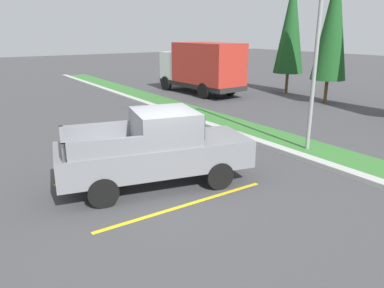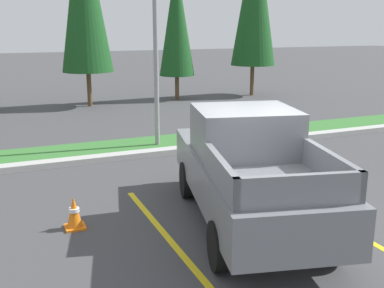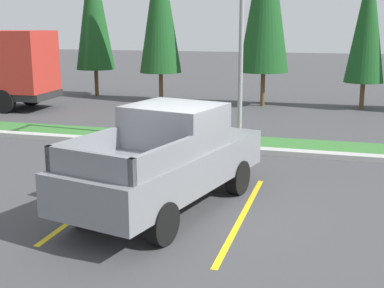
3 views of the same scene
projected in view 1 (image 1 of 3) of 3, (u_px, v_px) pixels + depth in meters
ground_plane at (165, 187)px, 10.15m from camera, size 120.00×120.00×0.00m
parking_line_near at (132, 168)px, 11.54m from camera, size 0.12×4.80×0.01m
parking_line_far at (186, 205)px, 9.08m from camera, size 0.12×4.80×0.01m
curb_strip at (289, 152)px, 12.80m from camera, size 56.00×0.40×0.15m
grass_median at (310, 148)px, 13.40m from camera, size 56.00×1.80×0.06m
pickup_truck_main at (157, 149)px, 10.02m from camera, size 3.06×5.52×2.10m
cargo_truck_distant at (202, 66)px, 24.71m from camera, size 6.90×2.76×3.40m
street_light at (316, 27)px, 11.95m from camera, size 0.24×1.49×7.40m
cypress_tree_leftmost at (291, 25)px, 24.31m from camera, size 1.99×1.99×7.65m
cypress_tree_left_inner at (333, 23)px, 20.69m from camera, size 2.01×2.01×7.72m
traffic_cone at (141, 143)px, 13.11m from camera, size 0.36×0.36×0.60m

